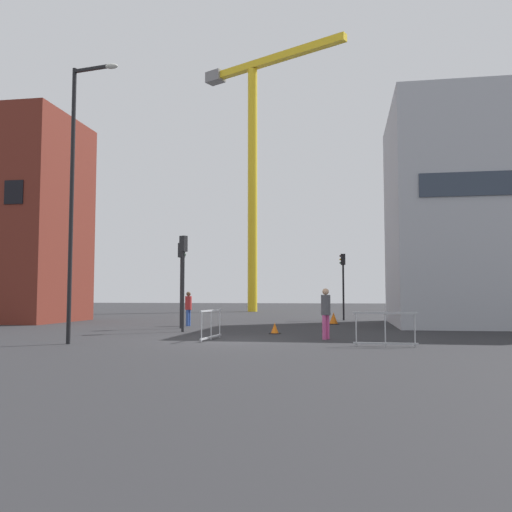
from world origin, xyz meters
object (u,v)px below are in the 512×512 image
object	(u,v)px
construction_crane	(255,146)
pedestrian_walking	(326,309)
pedestrian_waiting	(188,306)
streetlamp_tall	(76,184)
traffic_light_far	(343,276)
traffic_light_near	(182,271)
traffic_cone_on_verge	(334,319)
traffic_light_verge	(183,268)
traffic_cone_orange	(275,329)

from	to	relation	value
construction_crane	pedestrian_walking	size ratio (longest dim) A/B	13.22
construction_crane	pedestrian_waiting	size ratio (longest dim) A/B	13.83
streetlamp_tall	pedestrian_walking	xyz separation A→B (m)	(8.16, 3.29, -4.25)
pedestrian_waiting	traffic_light_far	bearing A→B (deg)	43.71
traffic_light_far	pedestrian_waiting	size ratio (longest dim) A/B	2.37
streetlamp_tall	pedestrian_waiting	bearing A→B (deg)	85.39
traffic_light_near	traffic_light_far	xyz separation A→B (m)	(7.70, 9.48, 0.05)
pedestrian_walking	traffic_light_far	bearing A→B (deg)	87.71
traffic_light_far	traffic_cone_on_verge	size ratio (longest dim) A/B	6.55
pedestrian_waiting	traffic_cone_on_verge	world-z (taller)	pedestrian_waiting
traffic_light_verge	traffic_cone_on_verge	distance (m)	9.98
construction_crane	traffic_cone_orange	size ratio (longest dim) A/B	54.11
streetlamp_tall	traffic_cone_orange	world-z (taller)	streetlamp_tall
streetlamp_tall	construction_crane	bearing A→B (deg)	89.28
streetlamp_tall	traffic_light_verge	size ratio (longest dim) A/B	2.22
streetlamp_tall	traffic_light_near	world-z (taller)	streetlamp_tall
traffic_light_near	traffic_cone_orange	bearing A→B (deg)	-30.06
traffic_light_near	pedestrian_waiting	world-z (taller)	traffic_light_near
streetlamp_tall	traffic_cone_on_verge	bearing A→B (deg)	58.61
traffic_light_verge	traffic_light_far	size ratio (longest dim) A/B	1.00
traffic_light_verge	construction_crane	bearing A→B (deg)	92.95
traffic_light_far	pedestrian_walking	size ratio (longest dim) A/B	2.27
pedestrian_waiting	construction_crane	bearing A→B (deg)	91.03
pedestrian_waiting	traffic_light_near	bearing A→B (deg)	-83.91
pedestrian_walking	traffic_cone_orange	bearing A→B (deg)	131.81
streetlamp_tall	traffic_light_verge	bearing A→B (deg)	73.35
traffic_light_near	pedestrian_walking	xyz separation A→B (m)	(7.11, -5.30, -1.67)
construction_crane	traffic_light_verge	xyz separation A→B (m)	(1.43, -27.78, -13.05)
traffic_light_near	traffic_light_verge	world-z (taller)	traffic_light_verge
pedestrian_walking	traffic_light_near	bearing A→B (deg)	143.30
traffic_light_far	traffic_cone_on_verge	xyz separation A→B (m)	(-0.53, -4.59, -2.51)
pedestrian_walking	traffic_cone_orange	distance (m)	3.41
traffic_light_near	traffic_cone_on_verge	bearing A→B (deg)	34.28
traffic_cone_on_verge	traffic_cone_orange	xyz separation A→B (m)	(-2.26, -7.73, -0.09)
traffic_cone_on_verge	streetlamp_tall	bearing A→B (deg)	-121.39
traffic_light_near	pedestrian_walking	size ratio (longest dim) A/B	2.23
traffic_light_near	pedestrian_waiting	size ratio (longest dim) A/B	2.33
traffic_cone_orange	traffic_light_near	bearing A→B (deg)	149.94
construction_crane	traffic_cone_on_verge	xyz separation A→B (m)	(7.80, -20.51, -15.56)
streetlamp_tall	traffic_light_near	distance (m)	9.03
traffic_light_verge	traffic_light_far	bearing A→B (deg)	59.81
pedestrian_waiting	traffic_cone_orange	bearing A→B (deg)	-42.94
traffic_light_near	pedestrian_waiting	xyz separation A→B (m)	(-0.20, 1.92, -1.72)
traffic_light_verge	traffic_cone_orange	world-z (taller)	traffic_light_verge
pedestrian_waiting	traffic_cone_on_verge	xyz separation A→B (m)	(7.37, 2.97, -0.74)
traffic_light_far	traffic_cone_orange	world-z (taller)	traffic_light_far
construction_crane	traffic_light_near	bearing A→B (deg)	-88.59
traffic_light_near	traffic_light_verge	size ratio (longest dim) A/B	0.98
streetlamp_tall	pedestrian_waiting	world-z (taller)	streetlamp_tall
construction_crane	pedestrian_waiting	world-z (taller)	construction_crane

